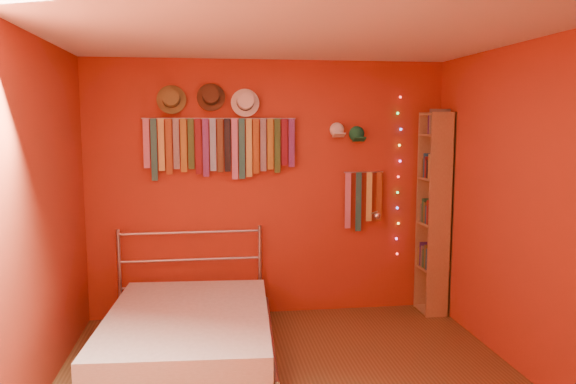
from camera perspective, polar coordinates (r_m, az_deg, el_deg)
name	(u,v)px	position (r m, az deg, el deg)	size (l,w,h in m)	color
back_wall	(269,189)	(5.51, -1.95, 0.29)	(3.50, 0.02, 2.50)	maroon
right_wall	(537,214)	(4.42, 23.94, -2.03)	(0.02, 3.50, 2.50)	maroon
left_wall	(24,226)	(3.93, -25.27, -3.18)	(0.02, 3.50, 2.50)	maroon
ceiling	(297,30)	(3.78, 0.93, 16.15)	(3.50, 3.50, 0.02)	white
tie_rack	(220,144)	(5.38, -6.92, 4.82)	(1.45, 0.03, 0.59)	#A9A9AE
small_tie_rack	(363,197)	(5.64, 7.63, -0.53)	(0.40, 0.03, 0.60)	#A9A9AE
fedora_olive	(171,99)	(5.36, -11.79, 9.27)	(0.27, 0.15, 0.27)	olive
fedora_brown	(211,96)	(5.35, -7.83, 9.61)	(0.27, 0.14, 0.26)	#472B19
fedora_white	(245,102)	(5.36, -4.36, 9.12)	(0.27, 0.15, 0.27)	white
cap_white	(337,130)	(5.53, 4.98, 6.30)	(0.16, 0.20, 0.16)	white
cap_green	(357,134)	(5.58, 6.99, 5.87)	(0.17, 0.21, 0.17)	#176A40
fairy_lights	(398,177)	(5.75, 11.16, 1.52)	(0.06, 0.02, 1.61)	#FF3333
reading_lamp	(376,215)	(5.54, 8.93, -2.35)	(0.07, 0.28, 0.08)	#A9A9AE
bookshelf	(438,212)	(5.75, 14.96, -2.00)	(0.25, 0.34, 2.00)	brown
bed	(188,334)	(4.71, -10.10, -14.06)	(1.48, 1.92, 0.91)	#A9A9AE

